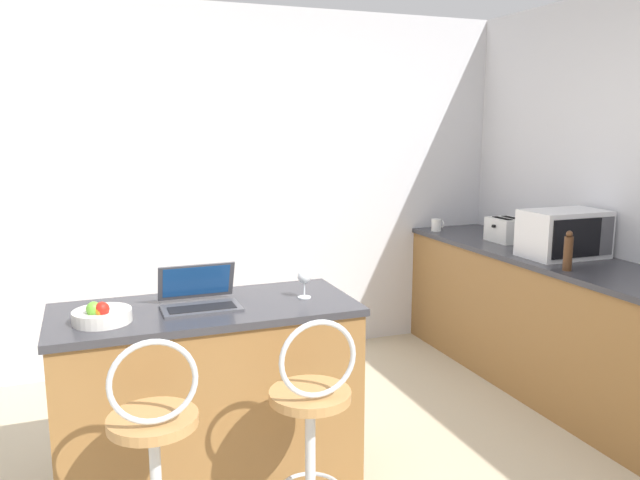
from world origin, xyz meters
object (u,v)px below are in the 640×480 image
object	(u,v)px
mug_white	(437,225)
pepper_mill	(568,252)
wine_glass_short	(304,278)
toaster	(506,230)
microwave	(564,234)
bar_stool_near	(156,468)
laptop	(199,296)
bar_stool_far	(312,439)
fruit_bowl	(102,315)

from	to	relation	value
mug_white	pepper_mill	xyz separation A→B (m)	(-0.02, -1.48, 0.06)
wine_glass_short	mug_white	bearing A→B (deg)	42.03
mug_white	toaster	bearing A→B (deg)	-68.20
microwave	pepper_mill	size ratio (longest dim) A/B	2.21
bar_stool_near	pepper_mill	size ratio (longest dim) A/B	4.28
bar_stool_near	pepper_mill	distance (m)	2.56
microwave	toaster	size ratio (longest dim) A/B	1.98
bar_stool_near	laptop	distance (m)	0.83
laptop	microwave	size ratio (longest dim) A/B	0.69
pepper_mill	bar_stool_far	bearing A→B (deg)	-162.21
toaster	fruit_bowl	bearing A→B (deg)	-161.01
laptop	wine_glass_short	size ratio (longest dim) A/B	2.56
toaster	fruit_bowl	distance (m)	3.00
laptop	pepper_mill	size ratio (longest dim) A/B	1.52
pepper_mill	wine_glass_short	bearing A→B (deg)	-179.67
toaster	microwave	bearing A→B (deg)	-89.68
bar_stool_near	toaster	xyz separation A→B (m)	(2.69, 1.48, 0.53)
toaster	fruit_bowl	world-z (taller)	toaster
microwave	mug_white	bearing A→B (deg)	101.47
bar_stool_far	laptop	bearing A→B (deg)	119.43
bar_stool_near	wine_glass_short	xyz separation A→B (m)	(0.80, 0.57, 0.54)
bar_stool_far	toaster	xyz separation A→B (m)	(2.06, 1.48, 0.53)
wine_glass_short	toaster	bearing A→B (deg)	25.71
laptop	toaster	size ratio (longest dim) A/B	1.36
bar_stool_far	microwave	world-z (taller)	microwave
laptop	mug_white	size ratio (longest dim) A/B	3.66
pepper_mill	laptop	bearing A→B (deg)	179.35
wine_glass_short	mug_white	xyz separation A→B (m)	(1.65, 1.49, -0.05)
laptop	mug_white	distance (m)	2.61
bar_stool_near	fruit_bowl	world-z (taller)	fruit_bowl
laptop	wine_glass_short	bearing A→B (deg)	-3.78
mug_white	microwave	bearing A→B (deg)	-78.53
bar_stool_far	fruit_bowl	xyz separation A→B (m)	(-0.78, 0.50, 0.47)
wine_glass_short	bar_stool_near	bearing A→B (deg)	-144.44
mug_white	bar_stool_far	bearing A→B (deg)	-131.51
bar_stool_near	bar_stool_far	bearing A→B (deg)	0.00
toaster	pepper_mill	bearing A→B (deg)	-105.46
microwave	toaster	world-z (taller)	microwave
mug_white	wine_glass_short	bearing A→B (deg)	-137.97
bar_stool_far	wine_glass_short	size ratio (longest dim) A/B	7.21
bar_stool_far	toaster	world-z (taller)	toaster
microwave	fruit_bowl	world-z (taller)	microwave
bar_stool_far	fruit_bowl	bearing A→B (deg)	147.14
bar_stool_near	laptop	world-z (taller)	laptop
toaster	fruit_bowl	xyz separation A→B (m)	(-2.84, -0.98, -0.05)
laptop	toaster	world-z (taller)	laptop
microwave	wine_glass_short	size ratio (longest dim) A/B	3.73
bar_stool_near	fruit_bowl	xyz separation A→B (m)	(-0.15, 0.50, 0.47)
pepper_mill	toaster	bearing A→B (deg)	74.54
fruit_bowl	pepper_mill	size ratio (longest dim) A/B	1.06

